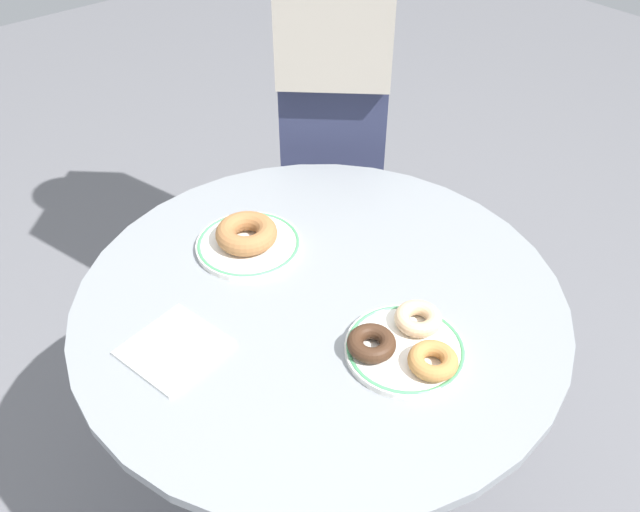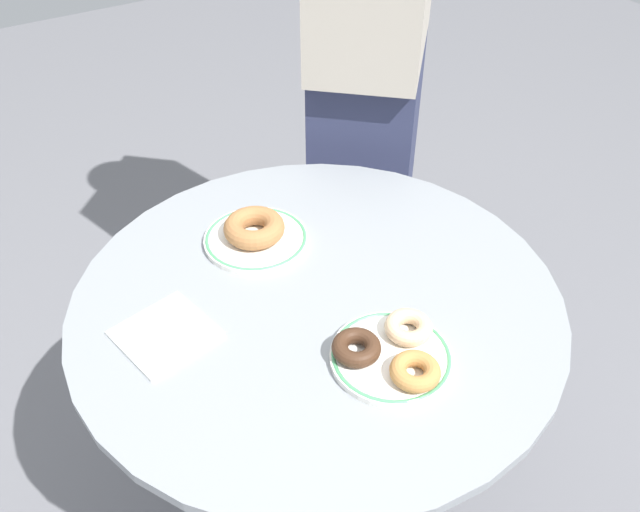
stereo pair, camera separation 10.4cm
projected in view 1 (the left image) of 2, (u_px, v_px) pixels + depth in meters
name	position (u px, v px, depth m)	size (l,w,h in m)	color
cafe_table	(320.00, 380.00, 1.18)	(0.78, 0.78, 0.72)	gray
plate_left	(249.00, 244.00, 1.13)	(0.18, 0.18, 0.01)	white
plate_right	(405.00, 349.00, 0.95)	(0.17, 0.17, 0.01)	white
donut_cinnamon	(246.00, 233.00, 1.12)	(0.11, 0.11, 0.03)	#A36B3D
donut_old_fashioned	(433.00, 361.00, 0.91)	(0.07, 0.07, 0.02)	#BC7F42
donut_glazed	(418.00, 319.00, 0.97)	(0.07, 0.07, 0.02)	#E0B789
donut_chocolate	(371.00, 343.00, 0.94)	(0.07, 0.07, 0.02)	#422819
paper_napkin	(174.00, 348.00, 0.96)	(0.12, 0.13, 0.01)	white
person_figure	(336.00, 71.00, 1.45)	(0.45, 0.44, 1.65)	#2D3351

